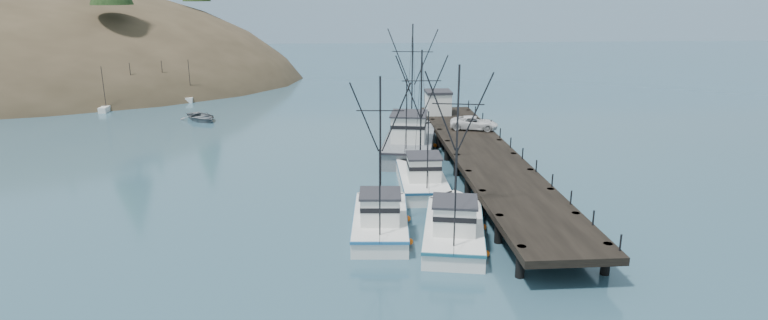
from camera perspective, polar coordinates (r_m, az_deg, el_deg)
ground at (r=39.21m, az=-5.34°, el=-8.92°), size 400.00×400.00×0.00m
pier at (r=55.16m, az=9.61°, el=0.28°), size 6.00×44.00×2.00m
distant_ridge at (r=206.38m, az=-1.65°, el=11.55°), size 360.00×40.00×26.00m
distant_ridge_far at (r=224.92m, az=-14.92°, el=11.41°), size 180.00×25.00×18.00m
moored_sailboats at (r=99.35m, az=-23.44°, el=5.43°), size 22.58×19.29×6.35m
trawler_near at (r=41.47m, az=6.68°, el=-6.28°), size 5.78×12.09×12.06m
trawler_mid at (r=42.54m, az=-0.35°, el=-5.58°), size 4.44×11.23×11.10m
trawler_far at (r=51.53m, az=3.57°, el=-1.67°), size 4.01×11.69×11.92m
work_vessel at (r=62.17m, az=2.52°, el=1.86°), size 7.24×16.11×13.35m
pier_shed at (r=71.67m, az=5.17°, el=5.52°), size 3.00×3.20×2.80m
pickup_truck at (r=64.28m, az=8.59°, el=3.51°), size 5.46×3.56×1.40m
motorboat at (r=80.94m, az=-16.98°, el=3.64°), size 6.78×7.12×1.20m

